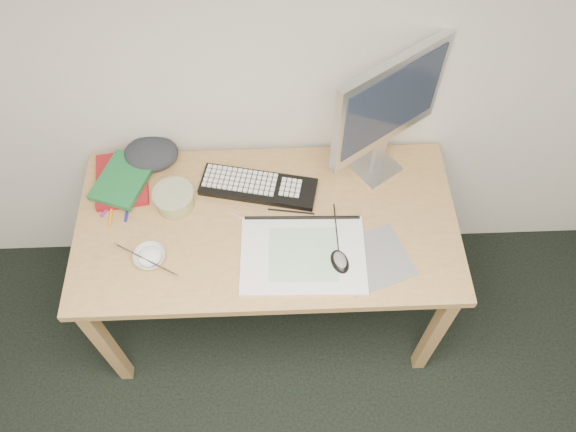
% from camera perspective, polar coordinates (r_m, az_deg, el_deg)
% --- Properties ---
extents(desk, '(1.40, 0.70, 0.75)m').
position_cam_1_polar(desk, '(2.13, -2.08, -1.82)').
color(desk, tan).
rests_on(desk, ground).
extents(mousepad, '(0.31, 0.29, 0.00)m').
position_cam_1_polar(mousepad, '(2.00, 8.60, -4.38)').
color(mousepad, slate).
rests_on(mousepad, desk).
extents(sketchpad, '(0.45, 0.33, 0.01)m').
position_cam_1_polar(sketchpad, '(1.98, 1.53, -3.98)').
color(sketchpad, silver).
rests_on(sketchpad, desk).
extents(keyboard, '(0.46, 0.23, 0.03)m').
position_cam_1_polar(keyboard, '(2.13, -3.03, 2.97)').
color(keyboard, black).
rests_on(keyboard, desk).
extents(monitor, '(0.41, 0.29, 0.55)m').
position_cam_1_polar(monitor, '(1.97, 10.20, 10.96)').
color(monitor, silver).
rests_on(monitor, desk).
extents(mouse, '(0.08, 0.11, 0.03)m').
position_cam_1_polar(mouse, '(1.95, 5.30, -4.49)').
color(mouse, black).
rests_on(mouse, sketchpad).
extents(rice_bowl, '(0.12, 0.12, 0.04)m').
position_cam_1_polar(rice_bowl, '(2.02, -13.86, -4.09)').
color(rice_bowl, white).
rests_on(rice_bowl, desk).
extents(chopsticks, '(0.23, 0.15, 0.02)m').
position_cam_1_polar(chopsticks, '(1.99, -14.25, -4.30)').
color(chopsticks, '#BABABC').
rests_on(chopsticks, rice_bowl).
extents(fruit_tub, '(0.17, 0.17, 0.07)m').
position_cam_1_polar(fruit_tub, '(2.11, -11.47, 1.72)').
color(fruit_tub, gold).
rests_on(fruit_tub, desk).
extents(book_red, '(0.23, 0.28, 0.03)m').
position_cam_1_polar(book_red, '(2.24, -16.50, 3.56)').
color(book_red, maroon).
rests_on(book_red, desk).
extents(book_green, '(0.24, 0.28, 0.02)m').
position_cam_1_polar(book_green, '(2.21, -16.41, 3.58)').
color(book_green, '#1A6933').
rests_on(book_green, book_red).
extents(cloth_lump, '(0.20, 0.18, 0.07)m').
position_cam_1_polar(cloth_lump, '(2.26, -13.74, 6.16)').
color(cloth_lump, '#222529').
rests_on(cloth_lump, desk).
extents(pencil_pink, '(0.15, 0.08, 0.01)m').
position_cam_1_polar(pencil_pink, '(2.06, -3.90, -0.57)').
color(pencil_pink, pink).
rests_on(pencil_pink, desk).
extents(pencil_tan, '(0.14, 0.10, 0.01)m').
position_cam_1_polar(pencil_tan, '(2.07, -2.79, 0.19)').
color(pencil_tan, tan).
rests_on(pencil_tan, desk).
extents(pencil_black, '(0.17, 0.03, 0.01)m').
position_cam_1_polar(pencil_black, '(2.08, 0.32, 0.46)').
color(pencil_black, black).
rests_on(pencil_black, desk).
extents(marker_blue, '(0.02, 0.12, 0.01)m').
position_cam_1_polar(marker_blue, '(2.17, -15.95, 0.83)').
color(marker_blue, '#1D1D9D').
rests_on(marker_blue, desk).
extents(marker_orange, '(0.02, 0.12, 0.01)m').
position_cam_1_polar(marker_orange, '(2.18, -17.52, 0.48)').
color(marker_orange, orange).
rests_on(marker_orange, desk).
extents(marker_purple, '(0.07, 0.11, 0.01)m').
position_cam_1_polar(marker_purple, '(2.20, -17.54, 1.18)').
color(marker_purple, '#802487').
rests_on(marker_purple, desk).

